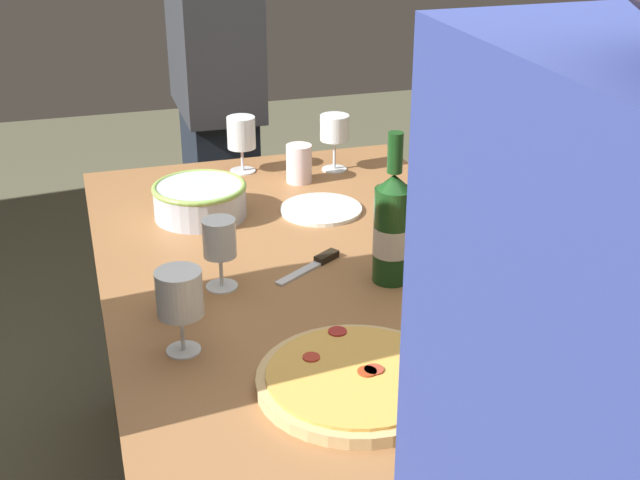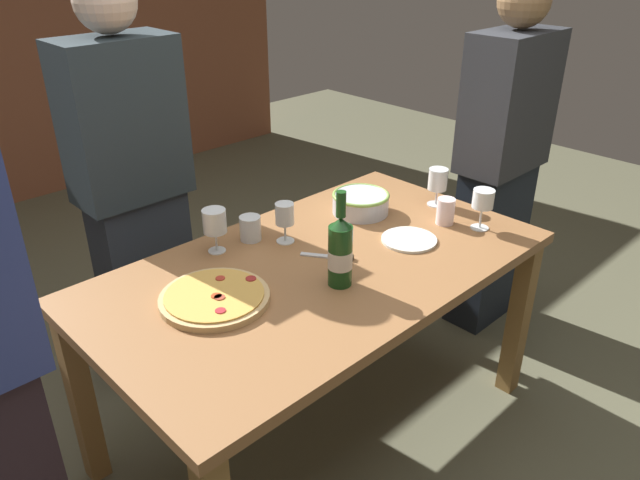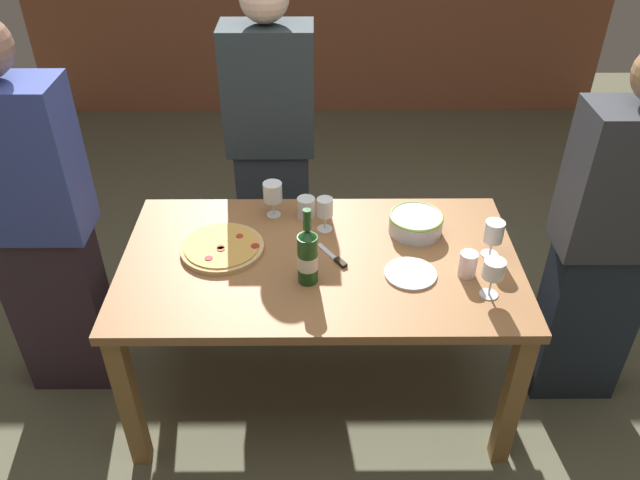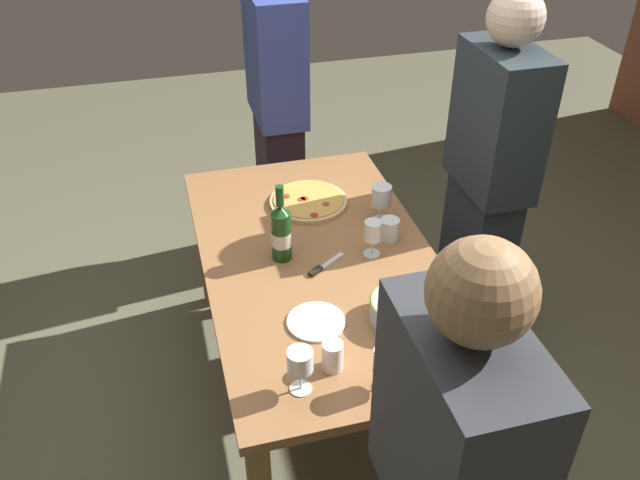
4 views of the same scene
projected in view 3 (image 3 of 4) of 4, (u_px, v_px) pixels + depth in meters
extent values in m
plane|color=#5F5E46|center=(320.00, 384.00, 2.97)|extent=(8.00, 8.00, 0.00)
cube|color=#97653C|center=(320.00, 262.00, 2.54)|extent=(1.60, 0.90, 0.04)
cube|color=olive|center=(129.00, 401.00, 2.44)|extent=(0.07, 0.07, 0.71)
cube|color=olive|center=(512.00, 400.00, 2.45)|extent=(0.07, 0.07, 0.71)
cube|color=olive|center=(168.00, 274.00, 3.08)|extent=(0.07, 0.07, 0.71)
cube|color=olive|center=(471.00, 273.00, 3.09)|extent=(0.07, 0.07, 0.71)
cylinder|color=tan|center=(222.00, 248.00, 2.57)|extent=(0.34, 0.34, 0.02)
cylinder|color=gold|center=(222.00, 246.00, 2.56)|extent=(0.31, 0.31, 0.01)
cylinder|color=#A93A19|center=(221.00, 247.00, 2.54)|extent=(0.03, 0.03, 0.00)
cylinder|color=#B2272D|center=(209.00, 258.00, 2.48)|extent=(0.03, 0.03, 0.00)
cylinder|color=#A53E2A|center=(221.00, 249.00, 2.53)|extent=(0.03, 0.03, 0.00)
cylinder|color=maroon|center=(255.00, 246.00, 2.55)|extent=(0.03, 0.03, 0.00)
cylinder|color=#B13222|center=(240.00, 236.00, 2.61)|extent=(0.03, 0.03, 0.00)
cylinder|color=silver|center=(416.00, 224.00, 2.66)|extent=(0.23, 0.23, 0.08)
torus|color=#8DBB52|center=(416.00, 217.00, 2.64)|extent=(0.23, 0.23, 0.01)
cylinder|color=#18441A|center=(308.00, 259.00, 2.36)|extent=(0.08, 0.08, 0.21)
cone|color=#18441A|center=(307.00, 234.00, 2.29)|extent=(0.08, 0.08, 0.04)
cylinder|color=#18441A|center=(307.00, 220.00, 2.25)|extent=(0.03, 0.03, 0.08)
cylinder|color=silver|center=(308.00, 261.00, 2.36)|extent=(0.08, 0.08, 0.06)
cylinder|color=white|center=(489.00, 254.00, 2.55)|extent=(0.07, 0.07, 0.00)
cylinder|color=white|center=(491.00, 247.00, 2.53)|extent=(0.01, 0.01, 0.07)
cylinder|color=white|center=(494.00, 231.00, 2.49)|extent=(0.08, 0.08, 0.09)
cylinder|color=maroon|center=(493.00, 236.00, 2.50)|extent=(0.07, 0.07, 0.04)
cylinder|color=white|center=(325.00, 229.00, 2.70)|extent=(0.07, 0.07, 0.00)
cylinder|color=white|center=(325.00, 222.00, 2.68)|extent=(0.01, 0.01, 0.07)
cylinder|color=white|center=(325.00, 207.00, 2.63)|extent=(0.07, 0.07, 0.08)
cylinder|color=maroon|center=(325.00, 212.00, 2.65)|extent=(0.06, 0.06, 0.03)
cylinder|color=white|center=(489.00, 294.00, 2.35)|extent=(0.07, 0.07, 0.00)
cylinder|color=white|center=(490.00, 285.00, 2.32)|extent=(0.01, 0.01, 0.08)
cylinder|color=white|center=(494.00, 269.00, 2.28)|extent=(0.08, 0.08, 0.07)
cylinder|color=white|center=(274.00, 214.00, 2.79)|extent=(0.06, 0.06, 0.00)
cylinder|color=white|center=(273.00, 207.00, 2.77)|extent=(0.01, 0.01, 0.07)
cylinder|color=white|center=(273.00, 192.00, 2.72)|extent=(0.08, 0.08, 0.08)
cylinder|color=white|center=(468.00, 264.00, 2.41)|extent=(0.07, 0.07, 0.10)
cylinder|color=white|center=(306.00, 208.00, 2.75)|extent=(0.08, 0.08, 0.09)
cylinder|color=white|center=(410.00, 274.00, 2.44)|extent=(0.20, 0.20, 0.01)
cube|color=silver|center=(328.00, 252.00, 2.56)|extent=(0.09, 0.13, 0.01)
cube|color=black|center=(341.00, 262.00, 2.50)|extent=(0.05, 0.06, 0.02)
cube|color=#1C242F|center=(584.00, 320.00, 2.75)|extent=(0.37, 0.20, 0.80)
cube|color=#31343A|center=(630.00, 182.00, 2.34)|extent=(0.44, 0.24, 0.60)
cube|color=#2F212A|center=(62.00, 308.00, 2.78)|extent=(0.38, 0.20, 0.84)
cube|color=#344290|center=(15.00, 161.00, 2.35)|extent=(0.45, 0.24, 0.63)
cube|color=#262C35|center=(275.00, 216.00, 3.40)|extent=(0.37, 0.20, 0.82)
cube|color=#273237|center=(269.00, 90.00, 2.98)|extent=(0.43, 0.24, 0.61)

